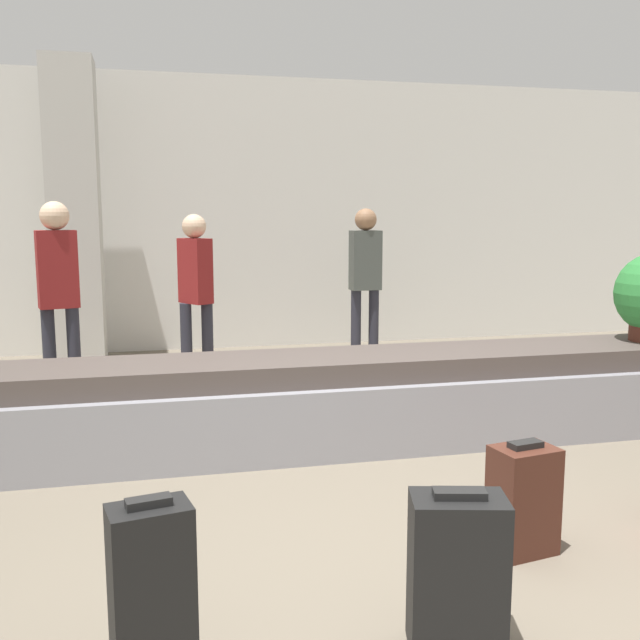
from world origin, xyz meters
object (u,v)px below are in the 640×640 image
at_px(pillar, 75,215).
at_px(traveler_0, 196,284).
at_px(suitcase_0, 152,598).
at_px(traveler_2, 365,272).
at_px(suitcase_4, 523,499).
at_px(suitcase_1, 457,573).
at_px(traveler_1, 58,283).

height_order(pillar, traveler_0, pillar).
bearing_deg(suitcase_0, traveler_2, 54.30).
bearing_deg(pillar, suitcase_0, -82.39).
relative_size(suitcase_0, traveler_0, 0.43).
relative_size(pillar, traveler_2, 1.92).
bearing_deg(traveler_0, traveler_2, 72.89).
bearing_deg(suitcase_4, suitcase_0, -170.01).
bearing_deg(traveler_2, suitcase_0, -116.56).
relative_size(suitcase_1, traveler_2, 0.37).
xyz_separation_m(suitcase_0, suitcase_1, (1.09, -0.03, -0.03)).
relative_size(traveler_0, traveler_1, 0.94).
bearing_deg(suitcase_0, suitcase_4, 8.29).
relative_size(suitcase_0, suitcase_1, 1.10).
relative_size(suitcase_0, suitcase_4, 1.25).
bearing_deg(traveler_1, suitcase_1, -79.66).
xyz_separation_m(suitcase_1, suitcase_4, (0.63, 0.65, -0.04)).
xyz_separation_m(pillar, suitcase_4, (2.48, -5.06, -1.34)).
distance_m(traveler_0, traveler_2, 1.90).
bearing_deg(traveler_0, pillar, -168.45).
distance_m(pillar, traveler_2, 3.14).
bearing_deg(suitcase_0, traveler_1, 89.05).
distance_m(suitcase_4, traveler_2, 4.48).
xyz_separation_m(suitcase_1, traveler_1, (-1.85, 4.04, 0.73)).
relative_size(suitcase_1, suitcase_4, 1.13).
bearing_deg(pillar, traveler_2, -12.69).
bearing_deg(suitcase_4, pillar, 106.21).
bearing_deg(suitcase_0, pillar, 86.02).
bearing_deg(suitcase_0, traveler_0, 73.13).
height_order(suitcase_1, traveler_1, traveler_1).
xyz_separation_m(suitcase_0, traveler_2, (2.24, 5.01, 0.66)).
bearing_deg(traveler_2, pillar, 164.86).
distance_m(suitcase_0, suitcase_4, 1.83).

